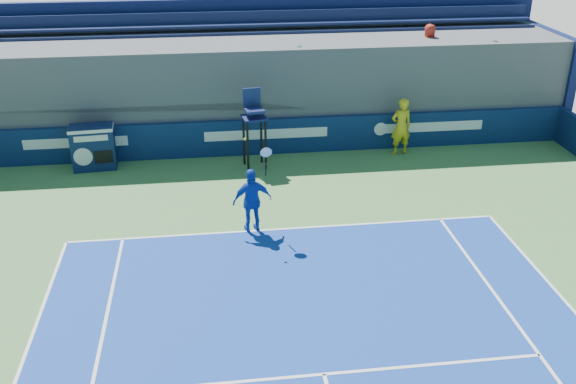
{
  "coord_description": "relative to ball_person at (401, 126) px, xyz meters",
  "views": [
    {
      "loc": [
        -1.8,
        -2.46,
        7.98
      ],
      "look_at": [
        0.0,
        11.5,
        1.25
      ],
      "focal_mm": 40.0,
      "sensor_mm": 36.0,
      "label": 1
    }
  ],
  "objects": [
    {
      "name": "umpire_chair",
      "position": [
        -4.8,
        -0.44,
        0.57
      ],
      "size": [
        0.8,
        0.8,
        2.48
      ],
      "color": "black",
      "rests_on": "ground"
    },
    {
      "name": "ball_person",
      "position": [
        0.0,
        0.0,
        0.0
      ],
      "size": [
        0.74,
        0.53,
        1.89
      ],
      "primitive_type": "imported",
      "rotation": [
        0.0,
        0.0,
        3.27
      ],
      "color": "gold",
      "rests_on": "apron"
    },
    {
      "name": "stadium_seating",
      "position": [
        -4.32,
        2.64,
        0.88
      ],
      "size": [
        21.0,
        4.05,
        4.4
      ],
      "color": "#525257",
      "rests_on": "ground"
    },
    {
      "name": "back_hoarding",
      "position": [
        -4.33,
        0.58,
        -0.35
      ],
      "size": [
        20.4,
        0.21,
        1.2
      ],
      "color": "#0D1E4A",
      "rests_on": "ground"
    },
    {
      "name": "match_clock",
      "position": [
        -9.74,
        0.06,
        -0.21
      ],
      "size": [
        1.37,
        0.82,
        1.4
      ],
      "color": "#0D1B45",
      "rests_on": "ground"
    },
    {
      "name": "tennis_player",
      "position": [
        -5.18,
        -4.59,
        -0.09
      ],
      "size": [
        1.05,
        0.57,
        2.57
      ],
      "color": "#153FB1",
      "rests_on": "apron"
    }
  ]
}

